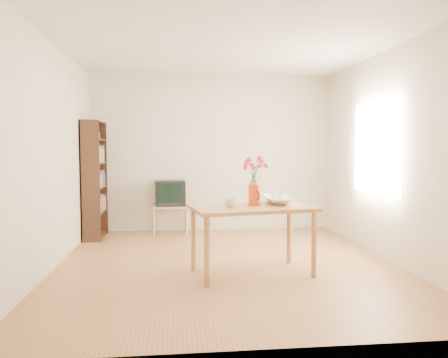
{
  "coord_description": "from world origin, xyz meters",
  "views": [
    {
      "loc": [
        -0.59,
        -5.11,
        1.38
      ],
      "look_at": [
        0.0,
        0.3,
        1.0
      ],
      "focal_mm": 35.0,
      "sensor_mm": 36.0,
      "label": 1
    }
  ],
  "objects": [
    {
      "name": "teacup_a",
      "position": [
        0.54,
        -0.16,
        0.93
      ],
      "size": [
        0.09,
        0.09,
        0.07
      ],
      "primitive_type": "imported",
      "rotation": [
        0.0,
        0.0,
        0.25
      ],
      "color": "white",
      "rests_on": "bowl"
    },
    {
      "name": "bookshelf",
      "position": [
        -1.85,
        1.75,
        0.84
      ],
      "size": [
        0.28,
        0.7,
        1.8
      ],
      "color": "black",
      "rests_on": "ground"
    },
    {
      "name": "tv_stand",
      "position": [
        -0.7,
        1.97,
        0.39
      ],
      "size": [
        0.6,
        0.45,
        0.46
      ],
      "color": "tan",
      "rests_on": "ground"
    },
    {
      "name": "bowl",
      "position": [
        0.58,
        -0.16,
        0.97
      ],
      "size": [
        0.48,
        0.48,
        0.44
      ],
      "primitive_type": "imported",
      "rotation": [
        0.0,
        0.0,
        -0.02
      ],
      "color": "white",
      "rests_on": "table"
    },
    {
      "name": "mug",
      "position": [
        -0.01,
        -0.49,
        0.8
      ],
      "size": [
        0.18,
        0.18,
        0.1
      ],
      "primitive_type": "imported",
      "rotation": [
        0.0,
        0.0,
        3.76
      ],
      "color": "white",
      "rests_on": "table"
    },
    {
      "name": "pitcher",
      "position": [
        0.27,
        -0.36,
        0.85
      ],
      "size": [
        0.15,
        0.22,
        0.23
      ],
      "rotation": [
        0.0,
        0.0,
        0.27
      ],
      "color": "red",
      "rests_on": "table"
    },
    {
      "name": "room",
      "position": [
        0.03,
        0.0,
        1.3
      ],
      "size": [
        4.5,
        4.5,
        4.5
      ],
      "color": "brown",
      "rests_on": "ground"
    },
    {
      "name": "flowers",
      "position": [
        0.27,
        -0.36,
        1.15
      ],
      "size": [
        0.26,
        0.26,
        0.37
      ],
      "primitive_type": null,
      "color": "#F0386A",
      "rests_on": "pitcher"
    },
    {
      "name": "television",
      "position": [
        -0.7,
        1.98,
        0.67
      ],
      "size": [
        0.5,
        0.47,
        0.4
      ],
      "rotation": [
        0.0,
        0.0,
        0.09
      ],
      "color": "black",
      "rests_on": "tv_stand"
    },
    {
      "name": "table",
      "position": [
        0.23,
        -0.45,
        0.66
      ],
      "size": [
        1.41,
        0.97,
        0.75
      ],
      "rotation": [
        0.0,
        0.0,
        0.18
      ],
      "color": "#9B6335",
      "rests_on": "ground"
    },
    {
      "name": "teacup_b",
      "position": [
        0.62,
        -0.14,
        0.92
      ],
      "size": [
        0.08,
        0.08,
        0.06
      ],
      "primitive_type": "imported",
      "rotation": [
        0.0,
        0.0,
        1.89
      ],
      "color": "white",
      "rests_on": "bowl"
    }
  ]
}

